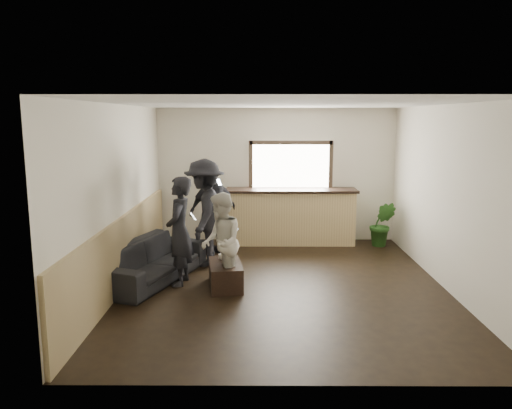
{
  "coord_description": "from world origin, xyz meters",
  "views": [
    {
      "loc": [
        -0.37,
        -7.52,
        2.59
      ],
      "look_at": [
        -0.42,
        0.4,
        1.22
      ],
      "focal_mm": 35.0,
      "sensor_mm": 36.0,
      "label": 1
    }
  ],
  "objects_px": {
    "coffee_table": "(226,275)",
    "cup_a": "(222,257)",
    "potted_plant": "(382,224)",
    "person_c": "(205,213)",
    "bar_counter": "(291,213)",
    "cup_b": "(230,263)",
    "sofa": "(152,260)",
    "person_a": "(180,231)",
    "person_b": "(221,243)",
    "person_d": "(213,210)"
  },
  "relations": [
    {
      "from": "coffee_table",
      "to": "person_c",
      "type": "height_order",
      "value": "person_c"
    },
    {
      "from": "person_c",
      "to": "person_d",
      "type": "distance_m",
      "value": 0.74
    },
    {
      "from": "sofa",
      "to": "person_a",
      "type": "bearing_deg",
      "value": -91.91
    },
    {
      "from": "person_d",
      "to": "person_c",
      "type": "bearing_deg",
      "value": 45.44
    },
    {
      "from": "person_b",
      "to": "person_c",
      "type": "bearing_deg",
      "value": -174.22
    },
    {
      "from": "potted_plant",
      "to": "person_c",
      "type": "bearing_deg",
      "value": -159.18
    },
    {
      "from": "potted_plant",
      "to": "bar_counter",
      "type": "bearing_deg",
      "value": 171.96
    },
    {
      "from": "coffee_table",
      "to": "person_a",
      "type": "height_order",
      "value": "person_a"
    },
    {
      "from": "cup_a",
      "to": "cup_b",
      "type": "height_order",
      "value": "cup_b"
    },
    {
      "from": "sofa",
      "to": "coffee_table",
      "type": "relative_size",
      "value": 2.58
    },
    {
      "from": "person_c",
      "to": "person_a",
      "type": "bearing_deg",
      "value": -13.25
    },
    {
      "from": "coffee_table",
      "to": "bar_counter",
      "type": "bearing_deg",
      "value": 66.92
    },
    {
      "from": "bar_counter",
      "to": "cup_a",
      "type": "xyz_separation_m",
      "value": [
        -1.26,
        -2.58,
        -0.21
      ]
    },
    {
      "from": "sofa",
      "to": "potted_plant",
      "type": "distance_m",
      "value": 4.78
    },
    {
      "from": "coffee_table",
      "to": "potted_plant",
      "type": "distance_m",
      "value": 3.96
    },
    {
      "from": "cup_a",
      "to": "cup_b",
      "type": "distance_m",
      "value": 0.39
    },
    {
      "from": "coffee_table",
      "to": "potted_plant",
      "type": "xyz_separation_m",
      "value": [
        3.04,
        2.52,
        0.27
      ]
    },
    {
      "from": "coffee_table",
      "to": "person_a",
      "type": "relative_size",
      "value": 0.5
    },
    {
      "from": "person_d",
      "to": "sofa",
      "type": "bearing_deg",
      "value": 23.55
    },
    {
      "from": "bar_counter",
      "to": "coffee_table",
      "type": "bearing_deg",
      "value": -113.08
    },
    {
      "from": "bar_counter",
      "to": "cup_b",
      "type": "bearing_deg",
      "value": -110.58
    },
    {
      "from": "coffee_table",
      "to": "cup_b",
      "type": "distance_m",
      "value": 0.29
    },
    {
      "from": "cup_a",
      "to": "person_a",
      "type": "relative_size",
      "value": 0.07
    },
    {
      "from": "person_a",
      "to": "bar_counter",
      "type": "bearing_deg",
      "value": 148.14
    },
    {
      "from": "person_b",
      "to": "person_d",
      "type": "distance_m",
      "value": 2.13
    },
    {
      "from": "cup_a",
      "to": "person_c",
      "type": "relative_size",
      "value": 0.06
    },
    {
      "from": "potted_plant",
      "to": "person_b",
      "type": "distance_m",
      "value": 4.11
    },
    {
      "from": "cup_a",
      "to": "person_c",
      "type": "bearing_deg",
      "value": 110.13
    },
    {
      "from": "cup_b",
      "to": "bar_counter",
      "type": "bearing_deg",
      "value": 69.42
    },
    {
      "from": "bar_counter",
      "to": "coffee_table",
      "type": "relative_size",
      "value": 3.14
    },
    {
      "from": "sofa",
      "to": "person_a",
      "type": "xyz_separation_m",
      "value": [
        0.49,
        -0.19,
        0.53
      ]
    },
    {
      "from": "coffee_table",
      "to": "cup_a",
      "type": "bearing_deg",
      "value": 109.38
    },
    {
      "from": "cup_b",
      "to": "person_a",
      "type": "distance_m",
      "value": 0.96
    },
    {
      "from": "cup_b",
      "to": "person_a",
      "type": "relative_size",
      "value": 0.06
    },
    {
      "from": "cup_b",
      "to": "potted_plant",
      "type": "xyz_separation_m",
      "value": [
        2.95,
        2.67,
        0.03
      ]
    },
    {
      "from": "bar_counter",
      "to": "potted_plant",
      "type": "relative_size",
      "value": 2.92
    },
    {
      "from": "cup_a",
      "to": "coffee_table",
      "type": "bearing_deg",
      "value": -70.62
    },
    {
      "from": "sofa",
      "to": "person_c",
      "type": "height_order",
      "value": "person_c"
    },
    {
      "from": "cup_b",
      "to": "person_d",
      "type": "relative_size",
      "value": 0.06
    },
    {
      "from": "cup_a",
      "to": "cup_b",
      "type": "bearing_deg",
      "value": -65.58
    },
    {
      "from": "cup_a",
      "to": "potted_plant",
      "type": "height_order",
      "value": "potted_plant"
    },
    {
      "from": "potted_plant",
      "to": "person_b",
      "type": "height_order",
      "value": "person_b"
    },
    {
      "from": "cup_b",
      "to": "person_a",
      "type": "height_order",
      "value": "person_a"
    },
    {
      "from": "cup_b",
      "to": "person_c",
      "type": "distance_m",
      "value": 1.53
    },
    {
      "from": "bar_counter",
      "to": "cup_a",
      "type": "relative_size",
      "value": 23.91
    },
    {
      "from": "cup_b",
      "to": "person_d",
      "type": "distance_m",
      "value": 2.17
    },
    {
      "from": "person_a",
      "to": "person_b",
      "type": "relative_size",
      "value": 1.14
    },
    {
      "from": "bar_counter",
      "to": "person_c",
      "type": "relative_size",
      "value": 1.43
    },
    {
      "from": "potted_plant",
      "to": "person_d",
      "type": "relative_size",
      "value": 0.54
    },
    {
      "from": "person_c",
      "to": "sofa",
      "type": "bearing_deg",
      "value": -39.99
    }
  ]
}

